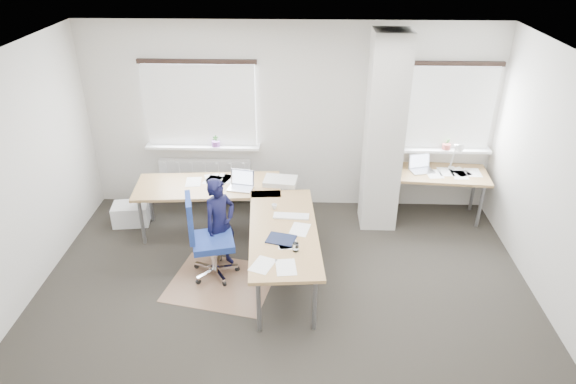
{
  "coord_description": "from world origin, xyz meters",
  "views": [
    {
      "loc": [
        0.2,
        -4.64,
        3.99
      ],
      "look_at": [
        0.02,
        0.9,
        1.03
      ],
      "focal_mm": 32.0,
      "sensor_mm": 36.0,
      "label": 1
    }
  ],
  "objects_px": {
    "task_chair": "(210,254)",
    "desk_main": "(247,208)",
    "desk_side": "(438,175)",
    "person": "(220,224)"
  },
  "relations": [
    {
      "from": "desk_main",
      "to": "task_chair",
      "type": "relative_size",
      "value": 2.33
    },
    {
      "from": "desk_main",
      "to": "desk_side",
      "type": "distance_m",
      "value": 2.9
    },
    {
      "from": "desk_main",
      "to": "person",
      "type": "bearing_deg",
      "value": -141.65
    },
    {
      "from": "desk_main",
      "to": "desk_side",
      "type": "xyz_separation_m",
      "value": [
        2.7,
        1.06,
        -0.01
      ]
    },
    {
      "from": "desk_main",
      "to": "person",
      "type": "relative_size",
      "value": 2.13
    },
    {
      "from": "task_chair",
      "to": "person",
      "type": "height_order",
      "value": "person"
    },
    {
      "from": "desk_side",
      "to": "task_chair",
      "type": "distance_m",
      "value": 3.51
    },
    {
      "from": "task_chair",
      "to": "desk_main",
      "type": "bearing_deg",
      "value": 36.62
    },
    {
      "from": "desk_main",
      "to": "person",
      "type": "height_order",
      "value": "person"
    },
    {
      "from": "task_chair",
      "to": "person",
      "type": "bearing_deg",
      "value": 50.19
    }
  ]
}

